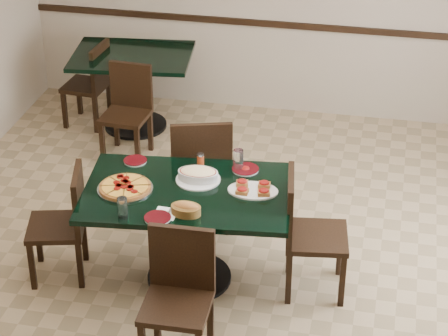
% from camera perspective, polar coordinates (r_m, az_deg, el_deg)
% --- Properties ---
extents(floor, '(5.50, 5.50, 0.00)m').
position_cam_1_polar(floor, '(6.50, 0.13, -6.54)').
color(floor, '#89724F').
rests_on(floor, ground).
extents(room_shell, '(5.50, 5.50, 5.50)m').
position_cam_1_polar(room_shell, '(7.36, 10.85, 7.87)').
color(room_shell, silver).
rests_on(room_shell, floor).
extents(main_table, '(1.51, 1.06, 0.75)m').
position_cam_1_polar(main_table, '(6.08, -2.38, -2.93)').
color(main_table, black).
rests_on(main_table, floor).
extents(back_table, '(1.18, 0.92, 0.75)m').
position_cam_1_polar(back_table, '(8.29, -5.95, 5.96)').
color(back_table, black).
rests_on(back_table, floor).
extents(chair_far, '(0.57, 0.57, 0.98)m').
position_cam_1_polar(chair_far, '(6.66, -1.50, 0.05)').
color(chair_far, black).
rests_on(chair_far, floor).
extents(chair_near, '(0.43, 0.43, 0.89)m').
position_cam_1_polar(chair_near, '(5.49, -2.96, -7.92)').
color(chair_near, black).
rests_on(chair_near, floor).
extents(chair_right, '(0.48, 0.48, 0.91)m').
position_cam_1_polar(chair_right, '(6.04, 5.30, -3.90)').
color(chair_right, black).
rests_on(chair_right, floor).
extents(chair_left, '(0.48, 0.48, 0.85)m').
position_cam_1_polar(chair_left, '(6.28, -10.28, -3.30)').
color(chair_left, black).
rests_on(chair_left, floor).
extents(back_chair_near, '(0.42, 0.42, 0.84)m').
position_cam_1_polar(back_chair_near, '(7.85, -6.28, 4.04)').
color(back_chair_near, black).
rests_on(back_chair_near, floor).
extents(back_chair_left, '(0.42, 0.42, 0.82)m').
position_cam_1_polar(back_chair_left, '(8.42, -8.60, 5.66)').
color(back_chair_left, black).
rests_on(back_chair_left, floor).
extents(pepperoni_pizza, '(0.38, 0.38, 0.04)m').
position_cam_1_polar(pepperoni_pizza, '(6.02, -6.48, -1.25)').
color(pepperoni_pizza, '#B6B6BD').
rests_on(pepperoni_pizza, main_table).
extents(lasagna_casserole, '(0.31, 0.31, 0.09)m').
position_cam_1_polar(lasagna_casserole, '(6.07, -1.71, -0.44)').
color(lasagna_casserole, silver).
rests_on(lasagna_casserole, main_table).
extents(bread_basket, '(0.21, 0.15, 0.09)m').
position_cam_1_polar(bread_basket, '(5.71, -2.50, -2.68)').
color(bread_basket, brown).
rests_on(bread_basket, main_table).
extents(bruschetta_platter, '(0.36, 0.25, 0.05)m').
position_cam_1_polar(bruschetta_platter, '(5.95, 1.90, -1.36)').
color(bruschetta_platter, silver).
rests_on(bruschetta_platter, main_table).
extents(side_plate_near, '(0.18, 0.18, 0.02)m').
position_cam_1_polar(side_plate_near, '(5.69, -4.36, -3.27)').
color(side_plate_near, silver).
rests_on(side_plate_near, main_table).
extents(side_plate_far_r, '(0.19, 0.19, 0.03)m').
position_cam_1_polar(side_plate_far_r, '(6.21, 1.41, -0.07)').
color(side_plate_far_r, silver).
rests_on(side_plate_far_r, main_table).
extents(side_plate_far_l, '(0.17, 0.17, 0.02)m').
position_cam_1_polar(side_plate_far_l, '(6.35, -5.82, 0.48)').
color(side_plate_far_l, silver).
rests_on(side_plate_far_l, main_table).
extents(napkin_setting, '(0.15, 0.15, 0.01)m').
position_cam_1_polar(napkin_setting, '(5.74, -3.82, -2.98)').
color(napkin_setting, white).
rests_on(napkin_setting, main_table).
extents(water_glass_a, '(0.07, 0.07, 0.15)m').
position_cam_1_polar(water_glass_a, '(6.19, 0.94, 0.54)').
color(water_glass_a, silver).
rests_on(water_glass_a, main_table).
extents(water_glass_b, '(0.07, 0.07, 0.14)m').
position_cam_1_polar(water_glass_b, '(5.69, -6.65, -2.60)').
color(water_glass_b, silver).
rests_on(water_glass_b, main_table).
extents(pepper_shaker, '(0.05, 0.05, 0.09)m').
position_cam_1_polar(pepper_shaker, '(6.26, -1.54, 0.58)').
color(pepper_shaker, '#AC4312').
rests_on(pepper_shaker, main_table).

